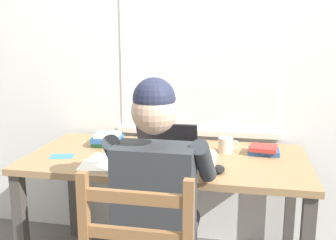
# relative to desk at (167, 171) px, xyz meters

# --- Properties ---
(back_wall) EXTENTS (6.00, 0.08, 2.60)m
(back_wall) POSITION_rel_desk_xyz_m (0.00, 0.47, 0.65)
(back_wall) COLOR silver
(back_wall) RESTS_ON ground
(desk) EXTENTS (1.57, 0.77, 0.74)m
(desk) POSITION_rel_desk_xyz_m (0.00, 0.00, 0.00)
(desk) COLOR #9E7A51
(desk) RESTS_ON ground
(seated_person) EXTENTS (0.50, 0.60, 1.24)m
(seated_person) POSITION_rel_desk_xyz_m (0.06, -0.46, 0.04)
(seated_person) COLOR #33383D
(seated_person) RESTS_ON ground
(laptop) EXTENTS (0.33, 0.33, 0.22)m
(laptop) POSITION_rel_desk_xyz_m (0.02, -0.18, 0.14)
(laptop) COLOR #232328
(laptop) RESTS_ON desk
(computer_mouse) EXTENTS (0.06, 0.10, 0.03)m
(computer_mouse) POSITION_rel_desk_xyz_m (0.31, -0.22, 0.11)
(computer_mouse) COLOR black
(computer_mouse) RESTS_ON desk
(coffee_mug_white) EXTENTS (0.12, 0.09, 0.09)m
(coffee_mug_white) POSITION_rel_desk_xyz_m (0.33, 0.13, 0.13)
(coffee_mug_white) COLOR beige
(coffee_mug_white) RESTS_ON desk
(coffee_mug_dark) EXTENTS (0.11, 0.07, 0.10)m
(coffee_mug_dark) POSITION_rel_desk_xyz_m (0.07, 0.11, 0.14)
(coffee_mug_dark) COLOR #38281E
(coffee_mug_dark) RESTS_ON desk
(coffee_mug_spare) EXTENTS (0.12, 0.08, 0.10)m
(coffee_mug_spare) POSITION_rel_desk_xyz_m (-0.07, 0.02, 0.14)
(coffee_mug_spare) COLOR white
(coffee_mug_spare) RESTS_ON desk
(book_stack_main) EXTENTS (0.19, 0.16, 0.08)m
(book_stack_main) POSITION_rel_desk_xyz_m (-0.40, 0.13, 0.13)
(book_stack_main) COLOR #38844C
(book_stack_main) RESTS_ON desk
(book_stack_side) EXTENTS (0.18, 0.16, 0.05)m
(book_stack_side) POSITION_rel_desk_xyz_m (0.54, 0.14, 0.11)
(book_stack_side) COLOR #2D5B9E
(book_stack_side) RESTS_ON desk
(paper_pile_near_laptop) EXTENTS (0.22, 0.22, 0.02)m
(paper_pile_near_laptop) POSITION_rel_desk_xyz_m (-0.22, -0.22, 0.10)
(paper_pile_near_laptop) COLOR white
(paper_pile_near_laptop) RESTS_ON desk
(paper_pile_back_corner) EXTENTS (0.18, 0.19, 0.01)m
(paper_pile_back_corner) POSITION_rel_desk_xyz_m (-0.32, -0.13, 0.09)
(paper_pile_back_corner) COLOR white
(paper_pile_back_corner) RESTS_ON desk
(paper_pile_side) EXTENTS (0.26, 0.21, 0.01)m
(paper_pile_side) POSITION_rel_desk_xyz_m (-0.29, -0.26, 0.10)
(paper_pile_side) COLOR silver
(paper_pile_side) RESTS_ON desk
(landscape_photo_print) EXTENTS (0.15, 0.12, 0.00)m
(landscape_photo_print) POSITION_rel_desk_xyz_m (-0.58, -0.12, 0.09)
(landscape_photo_print) COLOR teal
(landscape_photo_print) RESTS_ON desk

